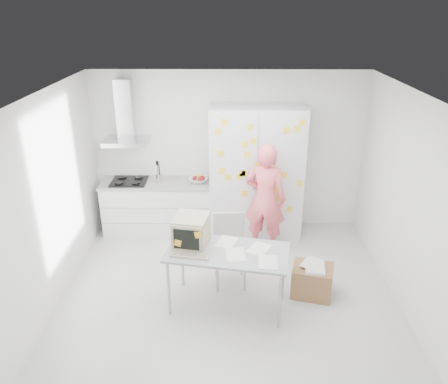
{
  "coord_description": "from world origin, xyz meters",
  "views": [
    {
      "loc": [
        -0.01,
        -5.0,
        3.66
      ],
      "look_at": [
        -0.06,
        0.65,
        1.2
      ],
      "focal_mm": 35.0,
      "sensor_mm": 36.0,
      "label": 1
    }
  ],
  "objects_px": {
    "person": "(265,199)",
    "desk": "(204,240)",
    "cardboard_box": "(312,280)",
    "chair": "(230,245)"
  },
  "relations": [
    {
      "from": "person",
      "to": "chair",
      "type": "distance_m",
      "value": 1.06
    },
    {
      "from": "desk",
      "to": "cardboard_box",
      "type": "bearing_deg",
      "value": 16.09
    },
    {
      "from": "desk",
      "to": "cardboard_box",
      "type": "xyz_separation_m",
      "value": [
        1.44,
        0.15,
        -0.69
      ]
    },
    {
      "from": "chair",
      "to": "desk",
      "type": "bearing_deg",
      "value": -129.68
    },
    {
      "from": "cardboard_box",
      "to": "person",
      "type": "bearing_deg",
      "value": 115.99
    },
    {
      "from": "person",
      "to": "desk",
      "type": "bearing_deg",
      "value": 74.18
    },
    {
      "from": "person",
      "to": "chair",
      "type": "xyz_separation_m",
      "value": [
        -0.54,
        -0.86,
        -0.31
      ]
    },
    {
      "from": "desk",
      "to": "person",
      "type": "bearing_deg",
      "value": 66.91
    },
    {
      "from": "person",
      "to": "desk",
      "type": "xyz_separation_m",
      "value": [
        -0.87,
        -1.31,
        0.03
      ]
    },
    {
      "from": "chair",
      "to": "person",
      "type": "bearing_deg",
      "value": 53.24
    }
  ]
}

